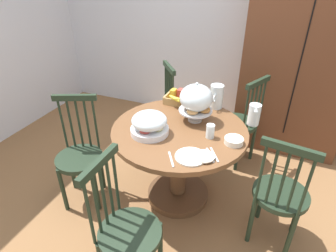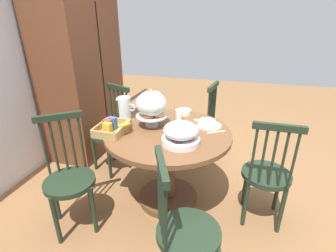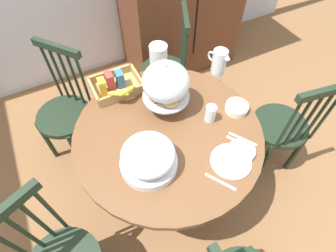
{
  "view_description": "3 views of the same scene",
  "coord_description": "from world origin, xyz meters",
  "px_view_note": "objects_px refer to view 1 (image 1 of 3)",
  "views": [
    {
      "loc": [
        0.57,
        -1.68,
        1.93
      ],
      "look_at": [
        -0.19,
        0.16,
        0.74
      ],
      "focal_mm": 30.32,
      "sensor_mm": 36.0,
      "label": 1
    },
    {
      "loc": [
        -1.99,
        -0.36,
        1.67
      ],
      "look_at": [
        -0.09,
        0.16,
        0.79
      ],
      "focal_mm": 26.82,
      "sensor_mm": 36.0,
      "label": 2
    },
    {
      "loc": [
        -0.51,
        -0.66,
        1.99
      ],
      "look_at": [
        -0.09,
        0.16,
        0.79
      ],
      "focal_mm": 28.73,
      "sensor_mm": 36.0,
      "label": 3
    }
  ],
  "objects_px": {
    "china_plate_small": "(204,156)",
    "cereal_basket": "(181,98)",
    "windsor_chair_far_side": "(280,196)",
    "windsor_chair_near_window": "(157,112)",
    "windsor_chair_host_seat": "(239,124)",
    "orange_juice_pitcher": "(254,115)",
    "wooden_armoire": "(299,63)",
    "china_plate_large": "(191,157)",
    "pastry_stand_with_dome": "(196,99)",
    "dining_table": "(179,152)",
    "cereal_bowl": "(234,141)",
    "windsor_chair_by_cabinet": "(80,157)",
    "fruit_platter_covered": "(149,124)",
    "milk_pitcher": "(216,98)",
    "drinking_glass": "(210,131)",
    "windsor_chair_facing_door": "(126,232)"
  },
  "relations": [
    {
      "from": "wooden_armoire",
      "to": "orange_juice_pitcher",
      "type": "distance_m",
      "value": 1.09
    },
    {
      "from": "cereal_basket",
      "to": "china_plate_large",
      "type": "xyz_separation_m",
      "value": [
        0.36,
        -0.78,
        -0.04
      ]
    },
    {
      "from": "windsor_chair_far_side",
      "to": "windsor_chair_near_window",
      "type": "bearing_deg",
      "value": 148.02
    },
    {
      "from": "windsor_chair_host_seat",
      "to": "china_plate_large",
      "type": "bearing_deg",
      "value": -98.88
    },
    {
      "from": "china_plate_large",
      "to": "drinking_glass",
      "type": "height_order",
      "value": "drinking_glass"
    },
    {
      "from": "windsor_chair_near_window",
      "to": "windsor_chair_host_seat",
      "type": "height_order",
      "value": "same"
    },
    {
      "from": "dining_table",
      "to": "china_plate_large",
      "type": "bearing_deg",
      "value": -58.19
    },
    {
      "from": "wooden_armoire",
      "to": "drinking_glass",
      "type": "distance_m",
      "value": 1.49
    },
    {
      "from": "fruit_platter_covered",
      "to": "cereal_bowl",
      "type": "xyz_separation_m",
      "value": [
        0.64,
        0.11,
        -0.06
      ]
    },
    {
      "from": "dining_table",
      "to": "pastry_stand_with_dome",
      "type": "relative_size",
      "value": 3.2
    },
    {
      "from": "china_plate_small",
      "to": "cereal_basket",
      "type": "bearing_deg",
      "value": 120.38
    },
    {
      "from": "china_plate_small",
      "to": "cereal_bowl",
      "type": "height_order",
      "value": "cereal_bowl"
    },
    {
      "from": "windsor_chair_near_window",
      "to": "cereal_bowl",
      "type": "relative_size",
      "value": 6.96
    },
    {
      "from": "cereal_bowl",
      "to": "drinking_glass",
      "type": "height_order",
      "value": "drinking_glass"
    },
    {
      "from": "wooden_armoire",
      "to": "china_plate_small",
      "type": "relative_size",
      "value": 13.07
    },
    {
      "from": "windsor_chair_host_seat",
      "to": "cereal_bowl",
      "type": "relative_size",
      "value": 6.96
    },
    {
      "from": "windsor_chair_near_window",
      "to": "pastry_stand_with_dome",
      "type": "bearing_deg",
      "value": -41.02
    },
    {
      "from": "pastry_stand_with_dome",
      "to": "milk_pitcher",
      "type": "xyz_separation_m",
      "value": [
        0.1,
        0.31,
        -0.1
      ]
    },
    {
      "from": "pastry_stand_with_dome",
      "to": "fruit_platter_covered",
      "type": "xyz_separation_m",
      "value": [
        -0.27,
        -0.33,
        -0.11
      ]
    },
    {
      "from": "china_plate_small",
      "to": "dining_table",
      "type": "bearing_deg",
      "value": 133.61
    },
    {
      "from": "windsor_chair_host_seat",
      "to": "milk_pitcher",
      "type": "distance_m",
      "value": 0.52
    },
    {
      "from": "windsor_chair_far_side",
      "to": "cereal_basket",
      "type": "bearing_deg",
      "value": 148.49
    },
    {
      "from": "china_plate_large",
      "to": "wooden_armoire",
      "type": "bearing_deg",
      "value": 69.65
    },
    {
      "from": "orange_juice_pitcher",
      "to": "pastry_stand_with_dome",
      "type": "bearing_deg",
      "value": -164.78
    },
    {
      "from": "windsor_chair_host_seat",
      "to": "orange_juice_pitcher",
      "type": "relative_size",
      "value": 5.45
    },
    {
      "from": "dining_table",
      "to": "windsor_chair_by_cabinet",
      "type": "height_order",
      "value": "windsor_chair_by_cabinet"
    },
    {
      "from": "dining_table",
      "to": "windsor_chair_by_cabinet",
      "type": "bearing_deg",
      "value": -157.8
    },
    {
      "from": "fruit_platter_covered",
      "to": "cereal_basket",
      "type": "relative_size",
      "value": 0.95
    },
    {
      "from": "windsor_chair_near_window",
      "to": "cereal_basket",
      "type": "xyz_separation_m",
      "value": [
        0.36,
        -0.24,
        0.33
      ]
    },
    {
      "from": "wooden_armoire",
      "to": "cereal_basket",
      "type": "height_order",
      "value": "wooden_armoire"
    },
    {
      "from": "drinking_glass",
      "to": "windsor_chair_near_window",
      "type": "bearing_deg",
      "value": 137.06
    },
    {
      "from": "dining_table",
      "to": "cereal_bowl",
      "type": "bearing_deg",
      "value": -5.94
    },
    {
      "from": "windsor_chair_facing_door",
      "to": "pastry_stand_with_dome",
      "type": "distance_m",
      "value": 1.14
    },
    {
      "from": "milk_pitcher",
      "to": "windsor_chair_far_side",
      "type": "bearing_deg",
      "value": -44.02
    },
    {
      "from": "orange_juice_pitcher",
      "to": "drinking_glass",
      "type": "distance_m",
      "value": 0.43
    },
    {
      "from": "fruit_platter_covered",
      "to": "cereal_basket",
      "type": "height_order",
      "value": "fruit_platter_covered"
    },
    {
      "from": "windsor_chair_host_seat",
      "to": "fruit_platter_covered",
      "type": "relative_size",
      "value": 3.25
    },
    {
      "from": "milk_pitcher",
      "to": "drinking_glass",
      "type": "height_order",
      "value": "milk_pitcher"
    },
    {
      "from": "orange_juice_pitcher",
      "to": "china_plate_large",
      "type": "height_order",
      "value": "orange_juice_pitcher"
    },
    {
      "from": "dining_table",
      "to": "china_plate_large",
      "type": "xyz_separation_m",
      "value": [
        0.21,
        -0.33,
        0.24
      ]
    },
    {
      "from": "windsor_chair_far_side",
      "to": "china_plate_small",
      "type": "relative_size",
      "value": 6.5
    },
    {
      "from": "windsor_chair_facing_door",
      "to": "windsor_chair_host_seat",
      "type": "relative_size",
      "value": 1.0
    },
    {
      "from": "windsor_chair_host_seat",
      "to": "orange_juice_pitcher",
      "type": "xyz_separation_m",
      "value": [
        0.16,
        -0.46,
        0.37
      ]
    },
    {
      "from": "wooden_armoire",
      "to": "china_plate_large",
      "type": "bearing_deg",
      "value": -110.35
    },
    {
      "from": "windsor_chair_far_side",
      "to": "china_plate_small",
      "type": "xyz_separation_m",
      "value": [
        -0.54,
        -0.15,
        0.3
      ]
    },
    {
      "from": "pastry_stand_with_dome",
      "to": "china_plate_small",
      "type": "relative_size",
      "value": 2.29
    },
    {
      "from": "dining_table",
      "to": "windsor_chair_far_side",
      "type": "bearing_deg",
      "value": -10.68
    },
    {
      "from": "fruit_platter_covered",
      "to": "china_plate_small",
      "type": "bearing_deg",
      "value": -17.37
    },
    {
      "from": "windsor_chair_host_seat",
      "to": "china_plate_small",
      "type": "xyz_separation_m",
      "value": [
        -0.08,
        -1.07,
        0.3
      ]
    },
    {
      "from": "china_plate_large",
      "to": "china_plate_small",
      "type": "relative_size",
      "value": 1.47
    }
  ]
}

